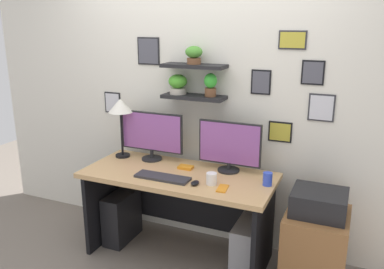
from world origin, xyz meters
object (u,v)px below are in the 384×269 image
(desk_lamp, at_px, (121,109))
(scissors_tray, at_px, (186,167))
(monitor_right, at_px, (229,146))
(printer, at_px, (319,202))
(pen_cup, at_px, (268,179))
(drawer_cabinet, at_px, (314,250))
(desk, at_px, (181,195))
(computer_mouse, at_px, (195,183))
(cell_phone, at_px, (222,188))
(monitor_left, at_px, (152,134))
(coffee_mug, at_px, (212,179))
(computer_tower_right, at_px, (247,245))
(computer_tower_left, at_px, (122,217))
(keyboard, at_px, (162,177))

(desk_lamp, relative_size, scissors_tray, 4.43)
(monitor_right, xyz_separation_m, printer, (0.74, -0.20, -0.27))
(pen_cup, distance_m, scissors_tray, 0.71)
(drawer_cabinet, bearing_deg, desk, 178.29)
(computer_mouse, distance_m, cell_phone, 0.22)
(monitor_left, bearing_deg, monitor_right, -0.00)
(monitor_left, height_order, drawer_cabinet, monitor_left)
(monitor_left, height_order, coffee_mug, monitor_left)
(computer_mouse, distance_m, computer_tower_right, 0.71)
(drawer_cabinet, xyz_separation_m, computer_tower_left, (-1.69, 0.01, -0.08))
(printer, height_order, computer_tower_right, printer)
(keyboard, relative_size, printer, 1.16)
(monitor_left, xyz_separation_m, computer_tower_right, (0.94, -0.16, -0.78))
(computer_mouse, bearing_deg, pen_cup, 22.50)
(monitor_left, xyz_separation_m, monitor_right, (0.72, -0.00, -0.02))
(desk, xyz_separation_m, computer_tower_right, (0.58, 0.00, -0.34))
(coffee_mug, height_order, scissors_tray, coffee_mug)
(cell_phone, bearing_deg, monitor_right, 95.14)
(computer_mouse, distance_m, pen_cup, 0.54)
(computer_mouse, distance_m, computer_tower_left, 0.99)
(drawer_cabinet, bearing_deg, monitor_left, 172.32)
(keyboard, distance_m, pen_cup, 0.81)
(computer_mouse, bearing_deg, desk, 134.87)
(desk, xyz_separation_m, coffee_mug, (0.33, -0.16, 0.26))
(computer_mouse, distance_m, scissors_tray, 0.35)
(printer, xyz_separation_m, computer_tower_right, (-0.52, 0.04, -0.49))
(monitor_left, bearing_deg, desk_lamp, -171.40)
(monitor_left, distance_m, printer, 1.50)
(monitor_right, relative_size, cell_phone, 3.72)
(computer_tower_right, bearing_deg, pen_cup, -5.67)
(cell_phone, distance_m, drawer_cabinet, 0.82)
(drawer_cabinet, relative_size, computer_tower_left, 1.35)
(monitor_left, distance_m, pen_cup, 1.10)
(monitor_left, xyz_separation_m, drawer_cabinet, (1.46, -0.20, -0.68))
(coffee_mug, bearing_deg, pen_cup, 20.87)
(pen_cup, relative_size, computer_tower_right, 0.25)
(printer, bearing_deg, computer_tower_right, 176.09)
(drawer_cabinet, bearing_deg, scissors_tray, 174.88)
(coffee_mug, bearing_deg, keyboard, -173.50)
(coffee_mug, height_order, pen_cup, pen_cup)
(monitor_right, bearing_deg, computer_tower_left, -169.05)
(monitor_right, distance_m, pen_cup, 0.43)
(scissors_tray, xyz_separation_m, drawer_cabinet, (1.09, -0.10, -0.46))
(computer_tower_right, bearing_deg, scissors_tray, 173.77)
(coffee_mug, relative_size, pen_cup, 0.90)
(computer_mouse, xyz_separation_m, pen_cup, (0.50, 0.21, 0.04))
(coffee_mug, xyz_separation_m, computer_tower_left, (-0.91, 0.14, -0.57))
(desk_lamp, xyz_separation_m, cell_phone, (1.07, -0.33, -0.43))
(monitor_left, bearing_deg, desk, -24.59)
(coffee_mug, relative_size, drawer_cabinet, 0.15)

